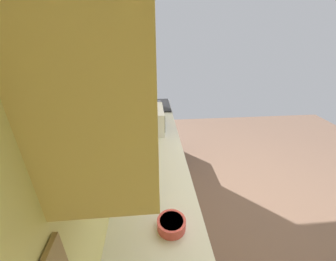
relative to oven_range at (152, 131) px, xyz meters
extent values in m
plane|color=brown|center=(-1.50, -1.28, -0.48)|extent=(6.05, 6.05, 0.00)
cube|color=#E2D87F|center=(-1.50, 0.37, 0.91)|extent=(3.90, 0.12, 2.77)
cube|color=#ECCD7E|center=(-1.85, 0.01, -0.03)|extent=(3.04, 0.60, 0.90)
cube|color=beige|center=(-1.85, 0.01, 0.44)|extent=(3.07, 0.63, 0.02)
cube|color=#332819|center=(-2.07, -0.29, -0.03)|extent=(0.01, 0.01, 0.83)
cube|color=#332819|center=(-1.63, -0.29, -0.03)|extent=(0.01, 0.01, 0.83)
cube|color=#332819|center=(-1.20, -0.29, -0.03)|extent=(0.01, 0.01, 0.83)
cube|color=#332819|center=(-0.76, -0.29, -0.03)|extent=(0.01, 0.01, 0.83)
cube|color=#EDC77A|center=(-1.85, 0.15, 1.43)|extent=(1.73, 0.32, 0.68)
cube|color=#B7BABF|center=(0.00, 0.00, -0.02)|extent=(0.63, 0.63, 0.92)
cube|color=black|center=(0.00, -0.32, -0.06)|extent=(0.49, 0.01, 0.51)
cube|color=black|center=(0.00, 0.00, 0.46)|extent=(0.60, 0.60, 0.02)
cube|color=#B7BABF|center=(0.00, 0.29, 0.54)|extent=(0.60, 0.04, 0.18)
cylinder|color=#38383D|center=(-0.14, -0.11, 0.47)|extent=(0.11, 0.11, 0.01)
cylinder|color=#38383D|center=(0.14, -0.11, 0.47)|extent=(0.11, 0.11, 0.01)
cylinder|color=#38383D|center=(-0.14, 0.11, 0.47)|extent=(0.11, 0.11, 0.01)
cylinder|color=#38383D|center=(0.14, 0.11, 0.47)|extent=(0.11, 0.11, 0.01)
cube|color=white|center=(-0.85, 0.03, 0.58)|extent=(0.46, 0.34, 0.27)
cube|color=black|center=(-0.89, -0.14, 0.58)|extent=(0.29, 0.01, 0.19)
cube|color=#2D2D33|center=(-0.67, -0.14, 0.58)|extent=(0.08, 0.01, 0.19)
cylinder|color=#D84C47|center=(-2.26, -0.09, 0.48)|extent=(0.18, 0.18, 0.07)
cylinder|color=#DC5240|center=(-2.26, -0.09, 0.50)|extent=(0.15, 0.15, 0.03)
camera|label=1|loc=(-3.14, 0.01, 1.57)|focal=22.01mm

